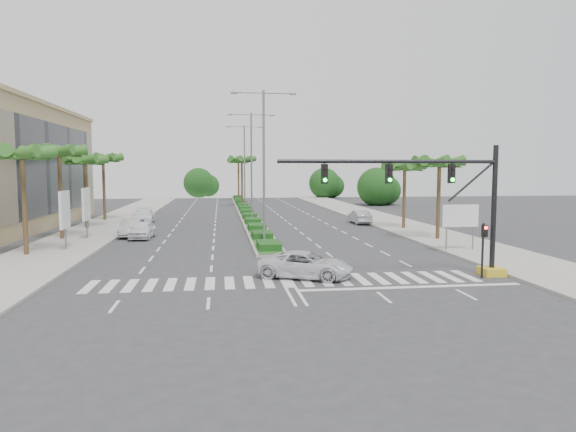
# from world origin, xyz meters

# --- Properties ---
(ground) EXTENTS (160.00, 160.00, 0.00)m
(ground) POSITION_xyz_m (0.00, 0.00, 0.00)
(ground) COLOR #333335
(ground) RESTS_ON ground
(footpath_right) EXTENTS (6.00, 120.00, 0.15)m
(footpath_right) POSITION_xyz_m (15.20, 20.00, 0.07)
(footpath_right) COLOR gray
(footpath_right) RESTS_ON ground
(footpath_left) EXTENTS (6.00, 120.00, 0.15)m
(footpath_left) POSITION_xyz_m (-15.20, 20.00, 0.07)
(footpath_left) COLOR gray
(footpath_left) RESTS_ON ground
(median) EXTENTS (2.20, 75.00, 0.20)m
(median) POSITION_xyz_m (0.00, 45.00, 0.10)
(median) COLOR gray
(median) RESTS_ON ground
(median_grass) EXTENTS (1.80, 75.00, 0.04)m
(median_grass) POSITION_xyz_m (0.00, 45.00, 0.22)
(median_grass) COLOR #20501B
(median_grass) RESTS_ON median
(signal_gantry) EXTENTS (12.60, 1.20, 7.20)m
(signal_gantry) POSITION_xyz_m (9.27, -0.00, 3.46)
(signal_gantry) COLOR gold
(signal_gantry) RESTS_ON ground
(pedestrian_signal) EXTENTS (0.28, 0.36, 3.00)m
(pedestrian_signal) POSITION_xyz_m (10.60, -0.68, 2.04)
(pedestrian_signal) COLOR black
(pedestrian_signal) RESTS_ON ground
(direction_sign) EXTENTS (2.70, 0.11, 3.40)m
(direction_sign) POSITION_xyz_m (13.50, 7.99, 2.45)
(direction_sign) COLOR slate
(direction_sign) RESTS_ON ground
(billboard_near) EXTENTS (0.18, 2.10, 4.35)m
(billboard_near) POSITION_xyz_m (-14.50, 12.00, 2.96)
(billboard_near) COLOR slate
(billboard_near) RESTS_ON ground
(billboard_far) EXTENTS (0.18, 2.10, 4.35)m
(billboard_far) POSITION_xyz_m (-14.50, 18.00, 2.96)
(billboard_far) COLOR slate
(billboard_far) RESTS_ON ground
(palm_left_near) EXTENTS (4.57, 4.68, 7.55)m
(palm_left_near) POSITION_xyz_m (-16.50, 10.00, 6.69)
(palm_left_near) COLOR brown
(palm_left_near) RESTS_ON ground
(palm_left_mid) EXTENTS (4.57, 4.68, 7.95)m
(palm_left_mid) POSITION_xyz_m (-16.50, 18.00, 7.08)
(palm_left_mid) COLOR brown
(palm_left_mid) RESTS_ON ground
(palm_left_far) EXTENTS (4.57, 4.68, 7.35)m
(palm_left_far) POSITION_xyz_m (-16.50, 26.00, 6.50)
(palm_left_far) COLOR brown
(palm_left_far) RESTS_ON ground
(palm_left_end) EXTENTS (4.57, 4.68, 7.75)m
(palm_left_end) POSITION_xyz_m (-16.50, 34.00, 6.88)
(palm_left_end) COLOR brown
(palm_left_end) RESTS_ON ground
(palm_right_near) EXTENTS (4.57, 4.68, 7.05)m
(palm_right_near) POSITION_xyz_m (14.50, 14.00, 6.20)
(palm_right_near) COLOR brown
(palm_right_near) RESTS_ON ground
(palm_right_far) EXTENTS (4.57, 4.68, 6.75)m
(palm_right_far) POSITION_xyz_m (14.50, 22.00, 5.91)
(palm_right_far) COLOR brown
(palm_right_far) RESTS_ON ground
(palm_median_a) EXTENTS (4.57, 4.68, 8.05)m
(palm_median_a) POSITION_xyz_m (0.00, 55.00, 7.17)
(palm_median_a) COLOR brown
(palm_median_a) RESTS_ON ground
(palm_median_b) EXTENTS (4.57, 4.68, 8.05)m
(palm_median_b) POSITION_xyz_m (0.00, 70.00, 7.17)
(palm_median_b) COLOR brown
(palm_median_b) RESTS_ON ground
(streetlight_near) EXTENTS (5.10, 0.25, 12.00)m
(streetlight_near) POSITION_xyz_m (0.00, 14.00, 6.81)
(streetlight_near) COLOR slate
(streetlight_near) RESTS_ON ground
(streetlight_mid) EXTENTS (5.10, 0.25, 12.00)m
(streetlight_mid) POSITION_xyz_m (0.00, 30.00, 6.81)
(streetlight_mid) COLOR slate
(streetlight_mid) RESTS_ON ground
(streetlight_far) EXTENTS (5.10, 0.25, 12.00)m
(streetlight_far) POSITION_xyz_m (0.00, 46.00, 6.81)
(streetlight_far) COLOR slate
(streetlight_far) RESTS_ON ground
(car_parked_a) EXTENTS (2.01, 4.47, 1.49)m
(car_parked_a) POSITION_xyz_m (-10.06, 18.34, 0.74)
(car_parked_a) COLOR white
(car_parked_a) RESTS_ON ground
(car_parked_b) EXTENTS (1.79, 4.66, 1.51)m
(car_parked_b) POSITION_xyz_m (-11.27, 19.69, 0.76)
(car_parked_b) COLOR silver
(car_parked_b) RESTS_ON ground
(car_parked_c) EXTENTS (2.63, 4.97, 1.33)m
(car_parked_c) POSITION_xyz_m (-11.08, 21.13, 0.67)
(car_parked_c) COLOR navy
(car_parked_c) RESTS_ON ground
(car_parked_d) EXTENTS (2.39, 5.53, 1.59)m
(car_parked_d) POSITION_xyz_m (-11.80, 31.01, 0.79)
(car_parked_d) COLOR white
(car_parked_d) RESTS_ON ground
(car_crossing) EXTENTS (5.65, 4.25, 1.43)m
(car_crossing) POSITION_xyz_m (1.13, 0.76, 0.71)
(car_crossing) COLOR silver
(car_crossing) RESTS_ON ground
(car_right) EXTENTS (1.64, 4.50, 1.47)m
(car_right) POSITION_xyz_m (11.58, 27.61, 0.74)
(car_right) COLOR silver
(car_right) RESTS_ON ground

